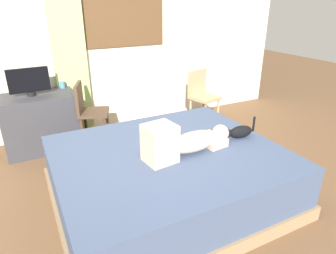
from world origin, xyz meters
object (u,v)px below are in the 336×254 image
at_px(cup, 62,85).
at_px(chair_by_desk, 88,109).
at_px(person_lying, 186,141).
at_px(bed, 168,175).
at_px(desk, 41,122).
at_px(cat, 239,132).
at_px(tv_monitor, 29,81).
at_px(chair_spare, 202,94).

distance_m(cup, chair_by_desk, 0.51).
bearing_deg(person_lying, bed, 144.15).
xyz_separation_m(bed, desk, (-0.98, 1.74, 0.11)).
relative_size(cat, tv_monitor, 0.74).
height_order(bed, desk, desk).
height_order(chair_by_desk, chair_spare, same).
relative_size(cat, desk, 0.40).
xyz_separation_m(cup, chair_by_desk, (0.23, -0.36, -0.28)).
relative_size(tv_monitor, chair_by_desk, 0.56).
relative_size(person_lying, chair_spare, 1.10).
relative_size(person_lying, tv_monitor, 1.96).
bearing_deg(bed, chair_spare, 47.88).
xyz_separation_m(desk, chair_by_desk, (0.59, -0.17, 0.14)).
xyz_separation_m(cat, cup, (-1.40, 2.01, 0.19)).
bearing_deg(tv_monitor, desk, 0.00).
height_order(bed, cat, cat).
xyz_separation_m(desk, chair_spare, (2.32, -0.26, 0.14)).
relative_size(desk, chair_by_desk, 1.05).
bearing_deg(tv_monitor, bed, -59.42).
distance_m(tv_monitor, cup, 0.47).
distance_m(bed, cup, 2.09).
relative_size(bed, chair_by_desk, 2.48).
bearing_deg(bed, tv_monitor, 120.58).
xyz_separation_m(desk, tv_monitor, (-0.05, 0.00, 0.55)).
bearing_deg(desk, cat, -45.93).
bearing_deg(person_lying, desk, 121.14).
height_order(bed, chair_spare, chair_spare).
height_order(bed, cup, cup).
xyz_separation_m(cat, chair_by_desk, (-1.17, 1.65, -0.09)).
xyz_separation_m(bed, person_lying, (0.13, -0.10, 0.38)).
height_order(person_lying, chair_spare, person_lying).
distance_m(person_lying, chair_by_desk, 1.75).
bearing_deg(cat, person_lying, -178.21).
bearing_deg(cup, cat, -55.07).
height_order(desk, tv_monitor, tv_monitor).
relative_size(tv_monitor, cup, 5.38).
bearing_deg(person_lying, cup, 110.39).
bearing_deg(cup, tv_monitor, -154.84).
bearing_deg(desk, tv_monitor, 180.00).
distance_m(bed, cat, 0.85).
height_order(person_lying, cup, person_lying).
bearing_deg(chair_by_desk, cat, -54.70).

